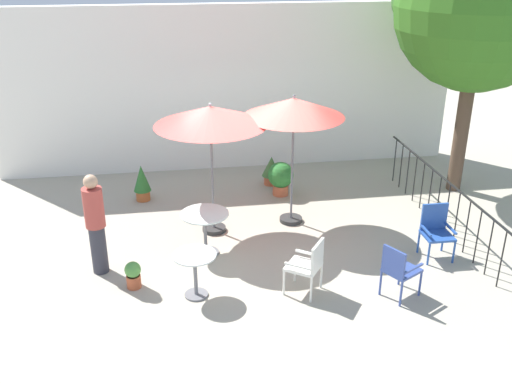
# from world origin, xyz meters

# --- Properties ---
(ground_plane) EXTENTS (60.00, 60.00, 0.00)m
(ground_plane) POSITION_xyz_m (0.00, 0.00, 0.00)
(ground_plane) COLOR #ADA38F
(villa_facade) EXTENTS (10.67, 0.30, 3.79)m
(villa_facade) POSITION_xyz_m (0.00, 3.81, 1.90)
(villa_facade) COLOR white
(villa_facade) RESTS_ON ground
(terrace_railing) EXTENTS (0.03, 4.81, 1.01)m
(terrace_railing) POSITION_xyz_m (3.56, 0.00, 0.68)
(terrace_railing) COLOR black
(terrace_railing) RESTS_ON ground
(shade_tree) EXTENTS (3.50, 3.34, 5.54)m
(shade_tree) POSITION_xyz_m (4.77, 1.62, 3.89)
(shade_tree) COLOR brown
(shade_tree) RESTS_ON ground
(patio_umbrella_0) EXTENTS (2.01, 2.01, 2.48)m
(patio_umbrella_0) POSITION_xyz_m (-0.70, 0.39, 2.22)
(patio_umbrella_0) COLOR #2D2D2D
(patio_umbrella_0) RESTS_ON ground
(patio_umbrella_1) EXTENTS (1.86, 1.86, 2.52)m
(patio_umbrella_1) POSITION_xyz_m (0.82, 0.56, 2.26)
(patio_umbrella_1) COLOR #2D2D2D
(patio_umbrella_1) RESTS_ON ground
(cafe_table_0) EXTENTS (0.66, 0.66, 0.73)m
(cafe_table_0) POSITION_xyz_m (-1.16, -1.73, 0.50)
(cafe_table_0) COLOR white
(cafe_table_0) RESTS_ON ground
(cafe_table_1) EXTENTS (0.83, 0.83, 0.78)m
(cafe_table_1) POSITION_xyz_m (-0.92, -0.45, 0.55)
(cafe_table_1) COLOR white
(cafe_table_1) RESTS_ON ground
(patio_chair_0) EXTENTS (0.64, 0.62, 0.89)m
(patio_chair_0) POSITION_xyz_m (1.87, -2.25, 0.51)
(patio_chair_0) COLOR #374C94
(patio_chair_0) RESTS_ON ground
(patio_chair_1) EXTENTS (0.49, 0.46, 0.93)m
(patio_chair_1) POSITION_xyz_m (2.99, -1.12, 0.52)
(patio_chair_1) COLOR #2850A1
(patio_chair_1) RESTS_ON ground
(patio_chair_2) EXTENTS (0.67, 0.67, 0.90)m
(patio_chair_2) POSITION_xyz_m (0.55, -1.92, 0.52)
(patio_chair_2) COLOR white
(patio_chair_2) RESTS_ON ground
(potted_plant_0) EXTENTS (0.36, 0.36, 0.78)m
(potted_plant_0) POSITION_xyz_m (-2.06, 2.03, 0.41)
(potted_plant_0) COLOR #B8602F
(potted_plant_0) RESTS_ON ground
(potted_plant_1) EXTENTS (0.26, 0.26, 0.45)m
(potted_plant_1) POSITION_xyz_m (-2.12, -1.35, 0.24)
(potted_plant_1) COLOR #B95533
(potted_plant_1) RESTS_ON ground
(potted_plant_2) EXTENTS (0.42, 0.42, 0.65)m
(potted_plant_2) POSITION_xyz_m (0.77, 2.46, 0.36)
(potted_plant_2) COLOR #CB613B
(potted_plant_2) RESTS_ON ground
(potted_plant_3) EXTENTS (0.56, 0.56, 0.73)m
(potted_plant_3) POSITION_xyz_m (0.87, 1.86, 0.41)
(potted_plant_3) COLOR #C9623D
(potted_plant_3) RESTS_ON ground
(standing_person) EXTENTS (0.45, 0.45, 1.72)m
(standing_person) POSITION_xyz_m (-2.68, -0.77, 0.89)
(standing_person) COLOR #33333D
(standing_person) RESTS_ON ground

